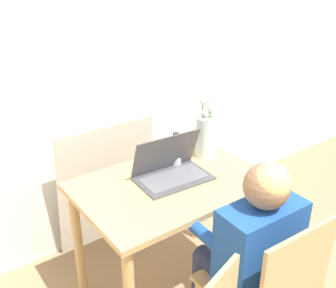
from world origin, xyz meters
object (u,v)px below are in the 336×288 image
at_px(person_seated, 251,240).
at_px(laptop, 170,168).
at_px(water_bottle, 176,151).
at_px(flower_vase, 206,134).

height_order(person_seated, laptop, person_seated).
relative_size(laptop, water_bottle, 2.03).
xyz_separation_m(laptop, flower_vase, (0.30, 0.08, 0.08)).
distance_m(person_seated, water_bottle, 0.65).
distance_m(laptop, flower_vase, 0.32).
height_order(laptop, flower_vase, flower_vase).
bearing_deg(person_seated, laptop, -85.72).
distance_m(person_seated, flower_vase, 0.72).
relative_size(laptop, flower_vase, 1.10).
xyz_separation_m(person_seated, laptop, (-0.02, 0.55, 0.11)).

